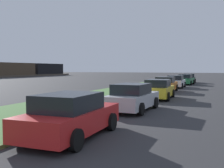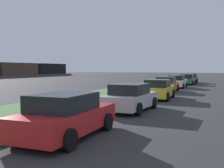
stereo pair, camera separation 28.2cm
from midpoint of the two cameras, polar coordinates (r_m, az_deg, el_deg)
name	(u,v)px [view 2 (the right image)]	position (r m, az deg, el deg)	size (l,w,h in m)	color
grass_median	(34,112)	(14.19, -15.78, -5.80)	(60.00, 6.00, 0.12)	#477238
parked_car_red	(66,116)	(9.00, -8.98, -6.73)	(4.34, 2.09, 1.47)	red
parked_car_silver	(131,98)	(14.41, 4.59, -2.92)	(4.35, 2.12, 1.47)	#B2B5BA
parked_car_yellow	(158,89)	(20.29, 10.28, -1.15)	(4.36, 2.14, 1.47)	gold
parked_car_orange	(166,84)	(26.84, 11.87, -0.09)	(4.34, 2.10, 1.47)	orange
parked_car_white	(177,82)	(32.70, 14.01, 0.49)	(4.33, 2.07, 1.47)	silver
parked_car_green	(187,80)	(39.13, 16.07, 0.91)	(4.37, 2.16, 1.47)	#1E6B38
parked_car_black	(191,78)	(44.41, 16.77, 1.17)	(4.40, 2.21, 1.47)	black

